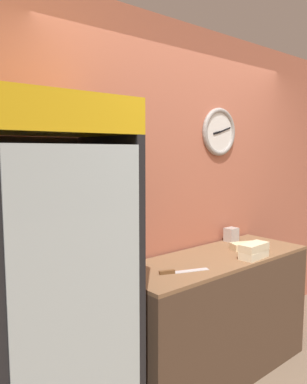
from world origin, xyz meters
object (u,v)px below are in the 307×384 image
Objects in this scene: beverage_cooler at (46,274)px; napkin_dispenser at (231,235)px; sandwich_stack_middle at (254,247)px; condiment_jar at (118,259)px; chefs_knife at (177,271)px; sandwich_flat_left at (244,246)px; sandwich_stack_bottom at (254,254)px.

beverage_cooler is 16.53× the size of napkin_dispenser.
sandwich_stack_middle is 1.72× the size of condiment_jar.
chefs_knife is at bearing 168.93° from sandwich_stack_middle.
sandwich_flat_left is 1.63× the size of condiment_jar.
sandwich_stack_bottom is 0.24m from sandwich_flat_left.
beverage_cooler reaches higher than condiment_jar.
condiment_jar reaches higher than sandwich_stack_bottom.
beverage_cooler is 8.37× the size of sandwich_flat_left.
beverage_cooler is 1.82m from napkin_dispenser.
sandwich_stack_middle is (0.00, 0.00, 0.06)m from sandwich_stack_bottom.
condiment_jar is (-0.92, 0.43, 0.04)m from sandwich_stack_bottom.
sandwich_flat_left is 1.97× the size of napkin_dispenser.
napkin_dispenser is at bearing 56.25° from sandwich_stack_bottom.
napkin_dispenser is at bearing 17.77° from chefs_knife.
condiment_jar is (-0.92, 0.43, -0.01)m from sandwich_stack_middle.
napkin_dispenser reaches higher than sandwich_flat_left.
condiment_jar is (-1.07, 0.24, 0.04)m from sandwich_flat_left.
chefs_knife is at bearing -162.23° from napkin_dispenser.
sandwich_stack_middle is at bearing -127.12° from sandwich_flat_left.
chefs_knife is at bearing -49.16° from condiment_jar.
condiment_jar reaches higher than sandwich_flat_left.
sandwich_stack_middle reaches higher than sandwich_stack_bottom.
beverage_cooler is 1.54m from sandwich_stack_middle.
napkin_dispenser is at bearing 0.25° from condiment_jar.
sandwich_flat_left is (0.15, 0.19, -0.00)m from sandwich_stack_bottom.
napkin_dispenser is at bearing 59.14° from sandwich_flat_left.
sandwich_stack_middle is (1.52, -0.24, -0.07)m from beverage_cooler.
sandwich_stack_middle is at bearing -123.75° from napkin_dispenser.
condiment_jar is at bearing 167.50° from sandwich_flat_left.
sandwich_stack_middle is at bearing -11.07° from chefs_knife.
sandwich_flat_left is 0.28m from napkin_dispenser.
sandwich_stack_middle is 0.74× the size of chefs_knife.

